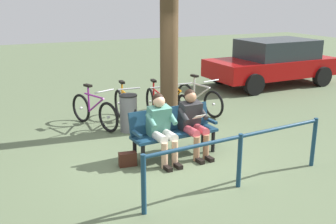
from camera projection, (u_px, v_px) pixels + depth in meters
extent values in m
plane|color=#566647|center=(170.00, 160.00, 7.04)|extent=(40.00, 40.00, 0.00)
cube|color=navy|center=(175.00, 134.00, 7.11)|extent=(1.63, 0.56, 0.05)
cube|color=navy|center=(170.00, 118.00, 7.20)|extent=(1.61, 0.25, 0.42)
cube|color=navy|center=(210.00, 120.00, 7.42)|extent=(0.09, 0.40, 0.05)
cube|color=navy|center=(136.00, 133.00, 6.71)|extent=(0.09, 0.40, 0.05)
cylinder|color=black|center=(213.00, 141.00, 7.36)|extent=(0.07, 0.07, 0.40)
cylinder|color=black|center=(143.00, 156.00, 6.69)|extent=(0.07, 0.07, 0.40)
cylinder|color=black|center=(203.00, 136.00, 7.65)|extent=(0.07, 0.07, 0.40)
cylinder|color=black|center=(135.00, 149.00, 6.98)|extent=(0.07, 0.07, 0.40)
cube|color=#262628|center=(190.00, 116.00, 7.19)|extent=(0.40, 0.33, 0.55)
sphere|color=#A87554|center=(191.00, 97.00, 7.07)|extent=(0.21, 0.21, 0.21)
sphere|color=black|center=(190.00, 95.00, 7.09)|extent=(0.20, 0.20, 0.20)
cylinder|color=#D84C59|center=(200.00, 129.00, 7.13)|extent=(0.18, 0.41, 0.15)
cylinder|color=#A87554|center=(206.00, 147.00, 7.04)|extent=(0.11, 0.11, 0.45)
cube|color=black|center=(209.00, 158.00, 7.01)|extent=(0.11, 0.23, 0.07)
cylinder|color=#262628|center=(203.00, 112.00, 7.17)|extent=(0.11, 0.31, 0.23)
cylinder|color=#D84C59|center=(191.00, 131.00, 7.04)|extent=(0.18, 0.41, 0.15)
cylinder|color=#A87554|center=(197.00, 149.00, 6.94)|extent=(0.11, 0.11, 0.45)
cube|color=black|center=(199.00, 161.00, 6.91)|extent=(0.11, 0.23, 0.07)
cylinder|color=#262628|center=(184.00, 116.00, 6.98)|extent=(0.11, 0.31, 0.23)
cube|color=silver|center=(199.00, 117.00, 6.92)|extent=(0.21, 0.13, 0.09)
cube|color=#4C8C7A|center=(159.00, 121.00, 6.89)|extent=(0.40, 0.33, 0.55)
sphere|color=#D8A884|center=(159.00, 101.00, 6.78)|extent=(0.21, 0.21, 0.21)
sphere|color=black|center=(158.00, 99.00, 6.79)|extent=(0.20, 0.20, 0.20)
cylinder|color=white|center=(169.00, 135.00, 6.83)|extent=(0.18, 0.41, 0.15)
cylinder|color=#D8A884|center=(175.00, 153.00, 6.74)|extent=(0.11, 0.11, 0.45)
cube|color=black|center=(178.00, 166.00, 6.71)|extent=(0.11, 0.23, 0.07)
cylinder|color=#4C8C7A|center=(172.00, 118.00, 6.87)|extent=(0.11, 0.31, 0.23)
cylinder|color=white|center=(159.00, 137.00, 6.74)|extent=(0.18, 0.41, 0.15)
cylinder|color=#D8A884|center=(164.00, 155.00, 6.65)|extent=(0.11, 0.11, 0.45)
cube|color=black|center=(167.00, 168.00, 6.61)|extent=(0.11, 0.23, 0.07)
cylinder|color=#4C8C7A|center=(151.00, 121.00, 6.68)|extent=(0.11, 0.31, 0.23)
cube|color=#3F1E14|center=(128.00, 159.00, 6.76)|extent=(0.32, 0.18, 0.24)
cylinder|color=#4C3823|center=(169.00, 36.00, 8.17)|extent=(0.38, 0.38, 4.01)
cylinder|color=slate|center=(129.00, 114.00, 8.45)|extent=(0.37, 0.37, 0.78)
cylinder|color=black|center=(128.00, 95.00, 8.33)|extent=(0.39, 0.39, 0.03)
torus|color=black|center=(213.00, 104.00, 9.41)|extent=(0.21, 0.66, 0.66)
cylinder|color=silver|center=(213.00, 104.00, 9.41)|extent=(0.06, 0.07, 0.06)
torus|color=black|center=(186.00, 96.00, 10.18)|extent=(0.21, 0.66, 0.66)
cylinder|color=silver|center=(186.00, 96.00, 10.18)|extent=(0.06, 0.07, 0.06)
cylinder|color=silver|center=(199.00, 85.00, 9.69)|extent=(0.18, 0.62, 0.04)
cylinder|color=silver|center=(201.00, 94.00, 9.68)|extent=(0.17, 0.59, 0.43)
cylinder|color=silver|center=(194.00, 87.00, 9.85)|extent=(0.04, 0.04, 0.55)
cube|color=black|center=(195.00, 76.00, 9.77)|extent=(0.14, 0.23, 0.05)
cylinder|color=#B2B2B7|center=(211.00, 81.00, 9.33)|extent=(0.47, 0.14, 0.03)
torus|color=black|center=(183.00, 108.00, 9.05)|extent=(0.08, 0.66, 0.66)
cylinder|color=silver|center=(183.00, 108.00, 9.05)|extent=(0.05, 0.06, 0.06)
torus|color=black|center=(166.00, 98.00, 9.96)|extent=(0.08, 0.66, 0.66)
cylinder|color=silver|center=(166.00, 98.00, 9.96)|extent=(0.05, 0.06, 0.06)
cylinder|color=orange|center=(174.00, 88.00, 9.40)|extent=(0.06, 0.63, 0.04)
cylinder|color=orange|center=(176.00, 97.00, 9.38)|extent=(0.06, 0.60, 0.43)
cylinder|color=orange|center=(171.00, 89.00, 9.58)|extent=(0.04, 0.04, 0.55)
cube|color=black|center=(171.00, 78.00, 9.51)|extent=(0.10, 0.22, 0.05)
cylinder|color=#B2B2B7|center=(182.00, 84.00, 8.99)|extent=(0.48, 0.05, 0.03)
torus|color=black|center=(162.00, 113.00, 8.73)|extent=(0.14, 0.66, 0.66)
cylinder|color=silver|center=(162.00, 113.00, 8.73)|extent=(0.06, 0.07, 0.06)
torus|color=black|center=(150.00, 101.00, 9.66)|extent=(0.14, 0.66, 0.66)
cylinder|color=silver|center=(150.00, 101.00, 9.66)|extent=(0.06, 0.07, 0.06)
cylinder|color=#B71414|center=(156.00, 91.00, 9.09)|extent=(0.12, 0.63, 0.04)
cylinder|color=#B71414|center=(157.00, 100.00, 9.07)|extent=(0.11, 0.60, 0.43)
cylinder|color=#B71414|center=(154.00, 92.00, 9.28)|extent=(0.04, 0.04, 0.55)
cube|color=black|center=(154.00, 81.00, 9.20)|extent=(0.12, 0.23, 0.05)
cylinder|color=#B2B2B7|center=(161.00, 87.00, 8.67)|extent=(0.48, 0.09, 0.03)
torus|color=black|center=(131.00, 114.00, 8.60)|extent=(0.09, 0.66, 0.66)
cylinder|color=silver|center=(131.00, 114.00, 8.60)|extent=(0.05, 0.06, 0.06)
torus|color=black|center=(119.00, 103.00, 9.51)|extent=(0.09, 0.66, 0.66)
cylinder|color=silver|center=(119.00, 103.00, 9.51)|extent=(0.05, 0.06, 0.06)
cylinder|color=orange|center=(124.00, 92.00, 8.95)|extent=(0.07, 0.63, 0.04)
cylinder|color=orange|center=(125.00, 102.00, 8.93)|extent=(0.07, 0.60, 0.43)
cylinder|color=orange|center=(122.00, 94.00, 9.13)|extent=(0.04, 0.04, 0.55)
cube|color=black|center=(122.00, 82.00, 9.05)|extent=(0.10, 0.22, 0.05)
cylinder|color=#B2B2B7|center=(129.00, 89.00, 8.53)|extent=(0.48, 0.05, 0.03)
torus|color=black|center=(108.00, 117.00, 8.40)|extent=(0.29, 0.64, 0.66)
cylinder|color=silver|center=(108.00, 117.00, 8.40)|extent=(0.07, 0.07, 0.06)
torus|color=black|center=(81.00, 108.00, 9.09)|extent=(0.29, 0.64, 0.66)
cylinder|color=silver|center=(81.00, 108.00, 9.09)|extent=(0.07, 0.07, 0.06)
cylinder|color=#8C268C|center=(93.00, 96.00, 8.64)|extent=(0.26, 0.60, 0.04)
cylinder|color=#8C268C|center=(96.00, 105.00, 8.64)|extent=(0.25, 0.57, 0.43)
cylinder|color=#8C268C|center=(89.00, 98.00, 8.78)|extent=(0.04, 0.04, 0.55)
cube|color=black|center=(88.00, 86.00, 8.70)|extent=(0.16, 0.24, 0.05)
cylinder|color=#B2B2B7|center=(104.00, 91.00, 8.32)|extent=(0.46, 0.20, 0.03)
cylinder|color=navy|center=(314.00, 142.00, 6.69)|extent=(0.07, 0.07, 0.85)
cylinder|color=navy|center=(239.00, 161.00, 5.93)|extent=(0.07, 0.07, 0.85)
cylinder|color=navy|center=(144.00, 185.00, 5.18)|extent=(0.07, 0.07, 0.85)
cylinder|color=navy|center=(241.00, 136.00, 5.82)|extent=(3.19, 0.32, 0.06)
cube|color=#A50C0C|center=(271.00, 67.00, 12.86)|extent=(4.24, 1.90, 0.55)
cube|color=#262D33|center=(277.00, 49.00, 12.79)|extent=(2.35, 1.71, 0.60)
cylinder|color=black|center=(254.00, 84.00, 11.59)|extent=(0.65, 0.24, 0.64)
cylinder|color=black|center=(220.00, 74.00, 13.14)|extent=(0.65, 0.24, 0.64)
cylinder|color=black|center=(322.00, 76.00, 12.74)|extent=(0.65, 0.24, 0.64)
cylinder|color=black|center=(284.00, 68.00, 14.29)|extent=(0.65, 0.24, 0.64)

